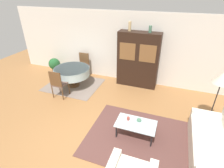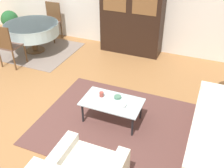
% 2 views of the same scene
% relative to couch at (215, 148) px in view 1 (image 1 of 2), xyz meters
% --- Properties ---
extents(ground_plane, '(14.00, 14.00, 0.00)m').
position_rel_couch_xyz_m(ground_plane, '(-2.94, -0.54, -0.30)').
color(ground_plane, '#9E6B3D').
extents(wall_back, '(10.00, 0.06, 2.70)m').
position_rel_couch_xyz_m(wall_back, '(-2.94, 3.09, 1.05)').
color(wall_back, silver).
rests_on(wall_back, ground_plane).
extents(area_rug, '(2.66, 2.14, 0.01)m').
position_rel_couch_xyz_m(area_rug, '(-1.68, -0.00, -0.29)').
color(area_rug, brown).
rests_on(area_rug, ground_plane).
extents(dining_rug, '(2.03, 1.72, 0.01)m').
position_rel_couch_xyz_m(dining_rug, '(-4.74, 1.89, -0.29)').
color(dining_rug, gray).
rests_on(dining_rug, ground_plane).
extents(couch, '(0.90, 2.01, 0.81)m').
position_rel_couch_xyz_m(couch, '(0.00, 0.00, 0.00)').
color(couch, silver).
rests_on(couch, ground_plane).
extents(coffee_table, '(1.01, 0.58, 0.39)m').
position_rel_couch_xyz_m(coffee_table, '(-1.81, 0.06, 0.07)').
color(coffee_table, black).
rests_on(coffee_table, area_rug).
extents(display_cabinet, '(1.52, 0.49, 2.06)m').
position_rel_couch_xyz_m(display_cabinet, '(-2.41, 2.80, 0.74)').
color(display_cabinet, black).
rests_on(display_cabinet, ground_plane).
extents(dining_table, '(1.34, 1.34, 0.74)m').
position_rel_couch_xyz_m(dining_table, '(-4.72, 1.84, 0.30)').
color(dining_table, brown).
rests_on(dining_table, dining_rug).
extents(dining_chair_near, '(0.44, 0.44, 1.01)m').
position_rel_couch_xyz_m(dining_chair_near, '(-4.72, 0.95, 0.28)').
color(dining_chair_near, brown).
rests_on(dining_chair_near, dining_rug).
extents(dining_chair_far, '(0.44, 0.44, 1.01)m').
position_rel_couch_xyz_m(dining_chair_far, '(-4.72, 2.74, 0.28)').
color(dining_chair_far, brown).
rests_on(dining_chair_far, dining_rug).
extents(floor_lamp, '(0.47, 0.47, 1.60)m').
position_rel_couch_xyz_m(floor_lamp, '(0.05, 1.29, 1.09)').
color(floor_lamp, black).
rests_on(floor_lamp, ground_plane).
extents(cup, '(0.07, 0.07, 0.08)m').
position_rel_couch_xyz_m(cup, '(-2.03, 0.13, 0.15)').
color(cup, '#9E4238').
rests_on(cup, coffee_table).
extents(bowl, '(0.17, 0.17, 0.05)m').
position_rel_couch_xyz_m(bowl, '(-1.63, 0.00, 0.13)').
color(bowl, white).
rests_on(bowl, coffee_table).
extents(bowl_small, '(0.12, 0.12, 0.04)m').
position_rel_couch_xyz_m(bowl_small, '(-1.76, 0.19, 0.13)').
color(bowl_small, '#4C7A60').
rests_on(bowl_small, coffee_table).
extents(vase_tall, '(0.10, 0.10, 0.32)m').
position_rel_couch_xyz_m(vase_tall, '(-2.79, 2.80, 1.93)').
color(vase_tall, tan).
rests_on(vase_tall, display_cabinet).
extents(vase_short, '(0.10, 0.10, 0.23)m').
position_rel_couch_xyz_m(vase_short, '(-2.08, 2.80, 1.88)').
color(vase_short, '#4C7A60').
rests_on(vase_short, display_cabinet).
extents(potted_plant, '(0.49, 0.49, 0.70)m').
position_rel_couch_xyz_m(potted_plant, '(-6.08, 2.57, 0.11)').
color(potted_plant, '#93664C').
rests_on(potted_plant, ground_plane).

